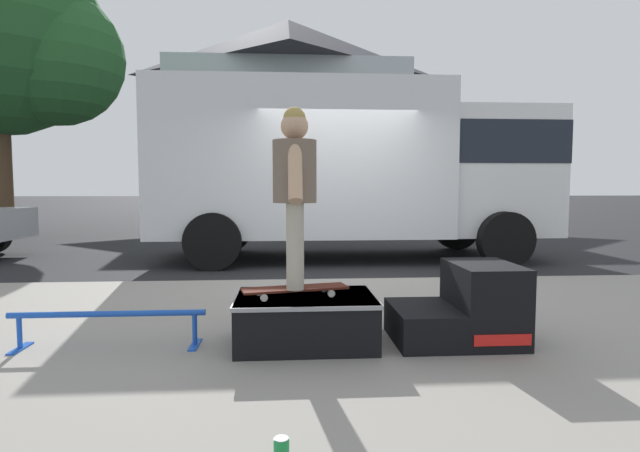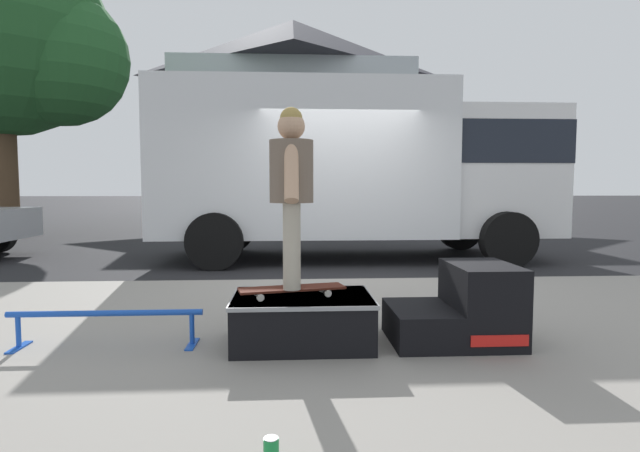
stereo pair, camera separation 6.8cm
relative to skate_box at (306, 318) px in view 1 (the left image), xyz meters
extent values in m
plane|color=black|center=(0.69, 3.15, -0.32)|extent=(140.00, 140.00, 0.00)
cube|color=gray|center=(0.69, 0.15, -0.26)|extent=(50.00, 5.00, 0.12)
cube|color=black|center=(0.00, 0.00, -0.01)|extent=(1.02, 0.71, 0.37)
cube|color=gray|center=(0.00, 0.00, 0.15)|extent=(1.04, 0.73, 0.03)
cube|color=black|center=(0.89, 0.00, -0.06)|extent=(0.47, 0.69, 0.27)
cube|color=black|center=(1.36, 0.00, 0.10)|extent=(0.47, 0.69, 0.59)
cube|color=red|center=(1.36, -0.35, -0.09)|extent=(0.41, 0.01, 0.08)
cylinder|color=blue|center=(-1.44, 0.01, 0.05)|extent=(1.41, 0.04, 0.04)
cylinder|color=blue|center=(-2.06, 0.01, -0.07)|extent=(0.04, 0.04, 0.25)
cube|color=blue|center=(-2.06, 0.01, -0.19)|extent=(0.06, 0.28, 0.01)
cylinder|color=blue|center=(-0.82, 0.01, -0.07)|extent=(0.04, 0.04, 0.25)
cube|color=blue|center=(-0.82, 0.01, -0.19)|extent=(0.06, 0.28, 0.01)
cube|color=#4C1E14|center=(-0.08, -0.02, 0.23)|extent=(0.80, 0.37, 0.02)
cylinder|color=silver|center=(0.15, 0.12, 0.20)|extent=(0.06, 0.04, 0.05)
cylinder|color=silver|center=(0.19, -0.06, 0.20)|extent=(0.06, 0.04, 0.05)
cylinder|color=silver|center=(-0.34, 0.01, 0.20)|extent=(0.06, 0.04, 0.05)
cylinder|color=silver|center=(-0.30, -0.17, 0.20)|extent=(0.06, 0.04, 0.05)
cylinder|color=#B7AD99|center=(-0.08, 0.06, 0.55)|extent=(0.13, 0.13, 0.62)
cylinder|color=#B7AD99|center=(-0.08, -0.10, 0.55)|extent=(0.13, 0.13, 0.62)
cylinder|color=#726051|center=(-0.08, -0.02, 1.09)|extent=(0.32, 0.32, 0.45)
cylinder|color=tan|center=(-0.08, 0.18, 1.07)|extent=(0.10, 0.28, 0.43)
cylinder|color=tan|center=(-0.08, -0.22, 1.07)|extent=(0.10, 0.28, 0.43)
sphere|color=tan|center=(-0.08, -0.02, 1.41)|extent=(0.20, 0.20, 0.20)
sphere|color=tan|center=(-0.08, -0.02, 1.47)|extent=(0.16, 0.16, 0.16)
cylinder|color=silver|center=(-0.17, -1.65, -0.07)|extent=(0.06, 0.06, 0.00)
cube|color=white|center=(0.12, 5.35, 1.43)|extent=(5.00, 2.35, 2.60)
cube|color=white|center=(3.57, 5.35, 1.23)|extent=(1.90, 2.16, 2.20)
cube|color=black|center=(3.57, 5.35, 1.72)|extent=(1.92, 2.19, 0.70)
cylinder|color=black|center=(3.42, 6.53, 0.13)|extent=(0.90, 0.28, 0.90)
cylinder|color=black|center=(3.42, 4.18, 0.13)|extent=(0.90, 0.28, 0.90)
cylinder|color=black|center=(-1.28, 6.53, 0.13)|extent=(0.90, 0.28, 0.90)
cylinder|color=black|center=(-1.28, 4.18, 0.13)|extent=(0.90, 0.28, 0.90)
cylinder|color=brown|center=(-7.38, 9.67, 1.44)|extent=(0.56, 0.56, 3.51)
sphere|color=#235628|center=(-5.94, 9.67, 4.24)|extent=(3.41, 3.41, 3.41)
cube|color=silver|center=(0.02, 18.26, 2.68)|extent=(9.00, 7.50, 6.00)
cube|color=#B2ADA3|center=(0.02, 14.26, 1.08)|extent=(9.00, 0.50, 2.80)
pyramid|color=#38383F|center=(0.02, 18.26, 6.88)|extent=(9.54, 7.95, 2.40)
camera|label=1|loc=(-0.15, -3.67, 0.97)|focal=28.15mm
camera|label=2|loc=(-0.08, -3.68, 0.97)|focal=28.15mm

